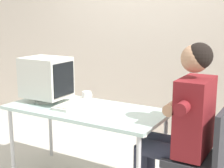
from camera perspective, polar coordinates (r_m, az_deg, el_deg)
The scene contains 7 objects.
wall_back at distance 3.96m, azimuth 10.74°, elevation 11.31°, with size 8.00×0.10×3.00m, color beige.
desk at distance 2.97m, azimuth -4.60°, elevation -5.17°, with size 1.45×0.67×0.71m.
crt_monitor at distance 3.17m, azimuth -11.35°, elevation 1.09°, with size 0.43×0.34×0.43m.
keyboard at distance 3.05m, azimuth -6.81°, elevation -3.45°, with size 0.18×0.45×0.03m.
office_chair at distance 2.63m, azimuth 15.59°, elevation -11.71°, with size 0.42×0.42×0.86m.
person_seated at distance 2.59m, azimuth 12.11°, elevation -6.23°, with size 0.69×0.60×1.34m.
desk_mug at distance 3.20m, azimuth -4.38°, elevation -2.09°, with size 0.09×0.10×0.09m.
Camera 1 is at (1.63, -2.33, 1.53)m, focal length 52.60 mm.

